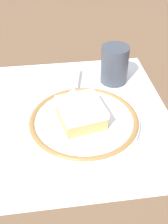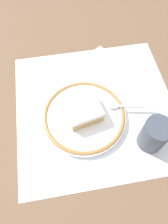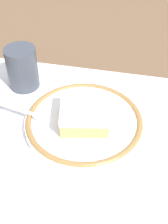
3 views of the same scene
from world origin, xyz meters
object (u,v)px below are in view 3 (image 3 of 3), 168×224
at_px(cup, 23,70).
at_px(spoon, 26,112).
at_px(napkin, 6,195).
at_px(sugar_packet, 74,189).
at_px(plate, 84,122).
at_px(cake_slice, 85,114).

bearing_deg(cup, spoon, -67.73).
relative_size(napkin, sugar_packet, 2.69).
bearing_deg(plate, spoon, -176.50).
xyz_separation_m(spoon, napkin, (0.03, -0.17, -0.02)).
height_order(cake_slice, cup, cup).
bearing_deg(cake_slice, cup, 147.05).
bearing_deg(napkin, plate, 63.58).
height_order(spoon, sugar_packet, spoon).
relative_size(cake_slice, sugar_packet, 2.05).
bearing_deg(napkin, cup, 104.17).
distance_m(plate, cake_slice, 0.03).
relative_size(plate, spoon, 1.68).
relative_size(spoon, cup, 1.46).
xyz_separation_m(cup, napkin, (0.07, -0.27, -0.04)).
relative_size(cake_slice, spoon, 0.76).
distance_m(spoon, cup, 0.11).
relative_size(spoon, sugar_packet, 2.71).
distance_m(napkin, sugar_packet, 0.11).
xyz_separation_m(spoon, sugar_packet, (0.13, -0.14, -0.02)).
bearing_deg(cup, cake_slice, -32.95).
distance_m(plate, sugar_packet, 0.14).
bearing_deg(sugar_packet, napkin, -162.45).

